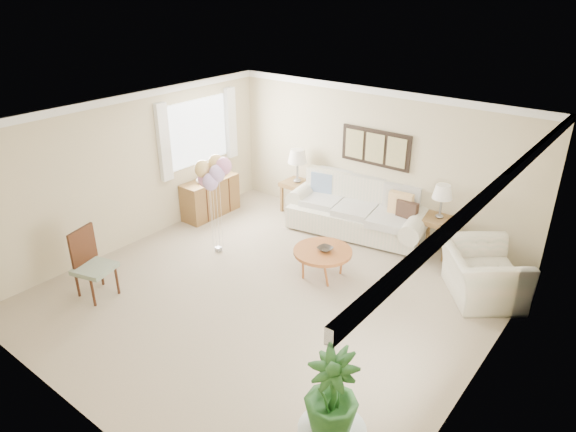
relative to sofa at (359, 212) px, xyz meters
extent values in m
plane|color=tan|center=(0.07, -2.65, -0.39)|extent=(6.00, 6.00, 0.00)
cube|color=#C8BB90|center=(0.07, 0.35, 0.91)|extent=(6.00, 0.04, 2.60)
cube|color=#C8BB90|center=(0.07, -5.65, 0.91)|extent=(6.00, 0.04, 2.60)
cube|color=#C8BB90|center=(-2.93, -2.65, 0.91)|extent=(0.04, 6.00, 2.60)
cube|color=#C8BB90|center=(3.07, -2.65, 0.91)|extent=(0.04, 6.00, 2.60)
cube|color=white|center=(0.07, -2.65, 2.20)|extent=(6.00, 6.00, 0.02)
cube|color=white|center=(0.07, 0.32, 2.15)|extent=(6.00, 0.06, 0.12)
cube|color=white|center=(-2.90, -2.65, 2.15)|extent=(0.06, 6.00, 0.12)
cube|color=white|center=(3.04, -2.65, 2.15)|extent=(0.06, 6.00, 0.12)
cube|color=white|center=(-2.91, -1.15, 1.26)|extent=(0.04, 1.40, 1.20)
cube|color=white|center=(-2.87, -2.00, 1.26)|extent=(0.10, 0.22, 1.40)
cube|color=white|center=(-2.87, -0.30, 1.26)|extent=(0.10, 0.22, 1.40)
cube|color=black|center=(0.07, 0.32, 1.16)|extent=(1.35, 0.04, 0.65)
cube|color=#8C8C59|center=(-0.35, 0.30, 1.16)|extent=(0.36, 0.02, 0.52)
cube|color=#8C8C59|center=(0.07, 0.30, 1.16)|extent=(0.36, 0.02, 0.52)
cube|color=#8C8C59|center=(0.49, 0.30, 1.16)|extent=(0.36, 0.02, 0.52)
cube|color=beige|center=(-0.01, -0.07, -0.15)|extent=(2.57, 1.40, 0.40)
cube|color=beige|center=(-0.01, 0.30, 0.30)|extent=(2.44, 0.65, 0.61)
cylinder|color=beige|center=(-1.17, -0.07, 0.11)|extent=(0.52, 1.04, 0.35)
cylinder|color=beige|center=(1.16, -0.07, 0.11)|extent=(0.52, 1.04, 0.35)
cube|color=beige|center=(-0.70, -0.12, 0.10)|extent=(0.79, 0.90, 0.13)
cube|color=beige|center=(-0.01, -0.12, 0.10)|extent=(0.79, 0.90, 0.13)
cube|color=beige|center=(0.69, -0.12, 0.10)|extent=(0.79, 0.90, 0.13)
cube|color=#7891B4|center=(-0.87, 0.07, 0.34)|extent=(0.42, 0.13, 0.42)
cube|color=#E7B774|center=(0.77, 0.07, 0.34)|extent=(0.42, 0.13, 0.42)
cube|color=#3B281D|center=(0.94, -0.01, 0.27)|extent=(0.38, 0.11, 0.38)
cube|color=beige|center=(-0.01, -0.07, -0.37)|extent=(2.22, 0.89, 0.04)
cube|color=olive|center=(-1.45, 0.04, 0.19)|extent=(0.57, 0.52, 0.08)
cube|color=olive|center=(-1.68, -0.17, -0.12)|extent=(0.05, 0.05, 0.54)
cube|color=olive|center=(-1.22, -0.17, -0.12)|extent=(0.05, 0.05, 0.54)
cube|color=olive|center=(-1.68, 0.25, -0.12)|extent=(0.05, 0.05, 0.54)
cube|color=olive|center=(-1.22, 0.25, -0.12)|extent=(0.05, 0.05, 0.54)
cube|color=olive|center=(1.46, 0.13, 0.22)|extent=(0.60, 0.54, 0.09)
cube|color=olive|center=(1.22, -0.09, -0.11)|extent=(0.05, 0.05, 0.56)
cube|color=olive|center=(1.69, -0.09, -0.11)|extent=(0.05, 0.05, 0.56)
cube|color=olive|center=(1.22, 0.34, -0.11)|extent=(0.05, 0.05, 0.56)
cube|color=olive|center=(1.69, 0.34, -0.11)|extent=(0.05, 0.05, 0.56)
cylinder|color=gray|center=(-1.45, 0.04, 0.26)|extent=(0.16, 0.16, 0.07)
cylinder|color=gray|center=(-1.45, 0.04, 0.46)|extent=(0.04, 0.04, 0.34)
cone|color=silver|center=(-1.45, 0.04, 0.77)|extent=(0.38, 0.38, 0.27)
cylinder|color=gray|center=(1.46, 0.13, 0.29)|extent=(0.14, 0.14, 0.06)
cylinder|color=gray|center=(1.46, 0.13, 0.47)|extent=(0.04, 0.04, 0.29)
cone|color=silver|center=(1.46, 0.13, 0.73)|extent=(0.33, 0.33, 0.24)
cylinder|color=#975424|center=(0.37, -1.72, 0.05)|extent=(0.92, 0.92, 0.05)
cylinder|color=#975424|center=(0.59, -1.50, -0.18)|extent=(0.04, 0.04, 0.41)
cylinder|color=#975424|center=(0.15, -1.50, -0.18)|extent=(0.04, 0.04, 0.41)
cylinder|color=#975424|center=(0.15, -1.93, -0.18)|extent=(0.04, 0.04, 0.41)
cylinder|color=#975424|center=(0.59, -1.93, -0.18)|extent=(0.04, 0.04, 0.41)
imported|color=#2F2921|center=(0.41, -1.70, 0.10)|extent=(0.25, 0.25, 0.06)
imported|color=beige|center=(2.51, -0.75, 0.00)|extent=(1.56, 1.58, 0.78)
cylinder|color=silver|center=(2.50, -4.68, 0.26)|extent=(0.62, 0.62, 0.04)
imported|color=#1A4A21|center=(2.49, -4.70, 0.70)|extent=(0.55, 0.55, 0.85)
cube|color=gray|center=(-1.94, -4.19, 0.06)|extent=(0.62, 0.62, 0.07)
cylinder|color=#3D1D0E|center=(-2.14, -4.40, -0.18)|extent=(0.04, 0.04, 0.42)
cylinder|color=#3D1D0E|center=(-1.74, -4.40, -0.18)|extent=(0.04, 0.04, 0.42)
cylinder|color=#3D1D0E|center=(-2.14, -3.99, -0.18)|extent=(0.04, 0.04, 0.42)
cylinder|color=#3D1D0E|center=(-1.74, -3.99, -0.18)|extent=(0.04, 0.04, 0.42)
cube|color=#3D1D0E|center=(-2.16, -4.19, 0.36)|extent=(0.17, 0.48, 0.55)
cube|color=olive|center=(-2.69, -1.15, -0.02)|extent=(0.45, 1.20, 0.74)
cube|color=#3D1D0E|center=(-2.69, -1.45, -0.02)|extent=(0.46, 0.02, 0.70)
cube|color=#3D1D0E|center=(-2.69, -0.85, -0.02)|extent=(0.46, 0.02, 0.70)
imported|color=silver|center=(-2.67, -1.39, 0.43)|extent=(0.21, 0.21, 0.17)
imported|color=beige|center=(-2.67, -0.83, 0.45)|extent=(0.24, 0.24, 0.20)
cube|color=gray|center=(-1.50, -2.14, -0.35)|extent=(0.09, 0.09, 0.07)
ellipsoid|color=pink|center=(-1.64, -2.19, 0.93)|extent=(0.26, 0.26, 0.30)
cylinder|color=silver|center=(-1.57, -2.17, 0.23)|extent=(0.01, 0.01, 1.10)
ellipsoid|color=#C09AD9|center=(-1.40, -2.16, 1.06)|extent=(0.26, 0.26, 0.30)
cylinder|color=silver|center=(-1.45, -2.15, 0.30)|extent=(0.01, 0.01, 1.23)
ellipsoid|color=#DFB567|center=(-1.53, -2.05, 1.18)|extent=(0.26, 0.26, 0.30)
cylinder|color=silver|center=(-1.51, -2.10, 0.36)|extent=(0.01, 0.01, 1.35)
ellipsoid|color=pink|center=(-1.36, -2.04, 1.16)|extent=(0.26, 0.26, 0.30)
cylinder|color=silver|center=(-1.43, -2.09, 0.35)|extent=(0.01, 0.01, 1.33)
ellipsoid|color=#C09AD9|center=(-1.46, -2.25, 0.93)|extent=(0.26, 0.26, 0.30)
cylinder|color=silver|center=(-1.48, -2.20, 0.23)|extent=(0.01, 0.01, 1.10)
ellipsoid|color=#DFB567|center=(-1.65, -2.24, 1.11)|extent=(0.26, 0.26, 0.30)
cylinder|color=silver|center=(-1.57, -2.19, 0.32)|extent=(0.01, 0.01, 1.27)
camera|label=1|loc=(4.23, -7.53, 3.90)|focal=32.00mm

